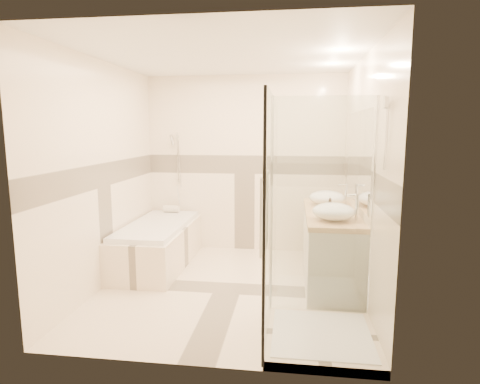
# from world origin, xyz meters

# --- Properties ---
(room) EXTENTS (2.82, 3.02, 2.52)m
(room) POSITION_xyz_m (0.06, 0.01, 1.26)
(room) COLOR #FBE5C7
(room) RESTS_ON ground
(bathtub) EXTENTS (0.75, 1.70, 0.56)m
(bathtub) POSITION_xyz_m (-1.02, 0.65, 0.31)
(bathtub) COLOR #FFE9CB
(bathtub) RESTS_ON ground
(vanity) EXTENTS (0.58, 1.62, 0.85)m
(vanity) POSITION_xyz_m (1.12, 0.30, 0.43)
(vanity) COLOR white
(vanity) RESTS_ON ground
(shower_enclosure) EXTENTS (0.96, 0.93, 2.04)m
(shower_enclosure) POSITION_xyz_m (0.83, -0.97, 0.51)
(shower_enclosure) COLOR #FFE9CB
(shower_enclosure) RESTS_ON ground
(vessel_sink_near) EXTENTS (0.43, 0.43, 0.17)m
(vessel_sink_near) POSITION_xyz_m (1.10, 0.67, 0.94)
(vessel_sink_near) COLOR white
(vessel_sink_near) RESTS_ON vanity
(vessel_sink_far) EXTENTS (0.43, 0.43, 0.17)m
(vessel_sink_far) POSITION_xyz_m (1.10, -0.15, 0.94)
(vessel_sink_far) COLOR white
(vessel_sink_far) RESTS_ON vanity
(faucet_near) EXTENTS (0.11, 0.03, 0.26)m
(faucet_near) POSITION_xyz_m (1.32, 0.67, 1.00)
(faucet_near) COLOR silver
(faucet_near) RESTS_ON vanity
(faucet_far) EXTENTS (0.11, 0.03, 0.27)m
(faucet_far) POSITION_xyz_m (1.32, -0.15, 1.01)
(faucet_far) COLOR silver
(faucet_far) RESTS_ON vanity
(amenity_bottle_a) EXTENTS (0.08, 0.08, 0.15)m
(amenity_bottle_a) POSITION_xyz_m (1.10, 0.22, 0.92)
(amenity_bottle_a) COLOR black
(amenity_bottle_a) RESTS_ON vanity
(amenity_bottle_b) EXTENTS (0.13, 0.13, 0.15)m
(amenity_bottle_b) POSITION_xyz_m (1.10, 0.26, 0.93)
(amenity_bottle_b) COLOR black
(amenity_bottle_b) RESTS_ON vanity
(folded_towels) EXTENTS (0.18, 0.29, 0.09)m
(folded_towels) POSITION_xyz_m (1.10, 1.00, 0.89)
(folded_towels) COLOR white
(folded_towels) RESTS_ON vanity
(rolled_towel) EXTENTS (0.22, 0.10, 0.10)m
(rolled_towel) POSITION_xyz_m (-1.05, 1.33, 0.61)
(rolled_towel) COLOR white
(rolled_towel) RESTS_ON bathtub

